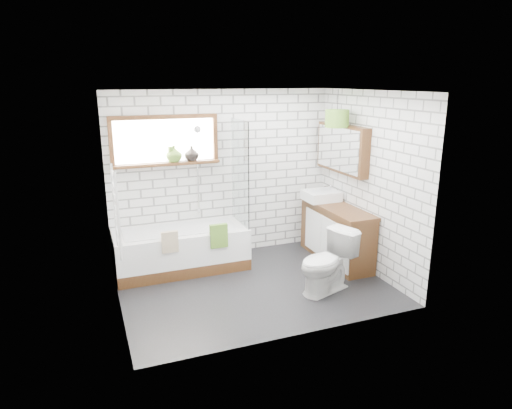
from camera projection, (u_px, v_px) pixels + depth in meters
name	position (u px, v px, depth m)	size (l,w,h in m)	color
floor	(254.00, 286.00, 6.04)	(3.40, 2.60, 0.01)	black
ceiling	(254.00, 91.00, 5.37)	(3.40, 2.60, 0.01)	white
wall_back	(223.00, 174.00, 6.88)	(3.40, 0.01, 2.50)	white
wall_front	(300.00, 224.00, 4.53)	(3.40, 0.01, 2.50)	white
wall_left	(112.00, 207.00, 5.11)	(0.01, 2.60, 2.50)	white
wall_right	(369.00, 183.00, 6.29)	(0.01, 2.60, 2.50)	white
window	(165.00, 141.00, 6.39)	(1.52, 0.16, 0.68)	#3C2110
towel_radiator	(116.00, 211.00, 5.14)	(0.06, 0.52, 1.00)	white
mirror_cabinet	(342.00, 149.00, 6.70)	(0.16, 1.20, 0.70)	#3C2110
shower_riser	(198.00, 170.00, 6.67)	(0.02, 0.02, 1.30)	silver
bathtub	(181.00, 249.00, 6.49)	(1.84, 0.81, 0.60)	white
shower_screen	(240.00, 173.00, 6.53)	(0.02, 0.72, 1.50)	white
towel_green	(219.00, 236.00, 6.21)	(0.24, 0.07, 0.33)	#4F7D25
towel_beige	(170.00, 242.00, 5.98)	(0.22, 0.05, 0.28)	tan
vanity	(336.00, 233.00, 6.78)	(0.47, 1.47, 0.84)	#3C2110
basin	(321.00, 196.00, 6.98)	(0.50, 0.44, 0.15)	white
tap	(330.00, 191.00, 7.02)	(0.03, 0.03, 0.18)	silver
toilet	(327.00, 262.00, 5.77)	(0.78, 0.45, 0.79)	white
vase_olive	(174.00, 155.00, 6.46)	(0.22, 0.22, 0.23)	#568228
vase_dark	(192.00, 155.00, 6.55)	(0.21, 0.21, 0.21)	black
bottle	(171.00, 156.00, 6.45)	(0.07, 0.07, 0.22)	#568228
pendant	(337.00, 119.00, 6.43)	(0.34, 0.34, 0.25)	#4F7D25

